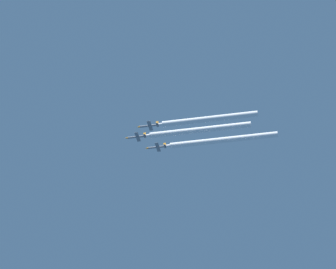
# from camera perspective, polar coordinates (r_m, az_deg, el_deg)

# --- Properties ---
(jet_lead) EXTENTS (7.96, 11.60, 2.79)m
(jet_lead) POSITION_cam_1_polar(r_m,az_deg,el_deg) (345.07, -2.78, -0.21)
(jet_lead) COLOR slate
(jet_left_wingman) EXTENTS (7.96, 11.60, 2.79)m
(jet_left_wingman) POSITION_cam_1_polar(r_m,az_deg,el_deg) (335.15, -1.71, 0.76)
(jet_left_wingman) COLOR slate
(jet_right_wingman) EXTENTS (7.96, 11.60, 2.79)m
(jet_right_wingman) POSITION_cam_1_polar(r_m,az_deg,el_deg) (349.29, -1.02, -1.11)
(jet_right_wingman) COLOR slate
(smoke_trail_lead) EXTENTS (2.97, 54.86, 2.97)m
(smoke_trail_lead) POSITION_cam_1_polar(r_m,az_deg,el_deg) (340.40, 2.61, 0.38)
(smoke_trail_lead) COLOR white
(smoke_trail_left_wingman) EXTENTS (2.97, 50.23, 2.97)m
(smoke_trail_left_wingman) POSITION_cam_1_polar(r_m,az_deg,el_deg) (331.36, 3.45, 1.33)
(smoke_trail_left_wingman) COLOR white
(smoke_trail_right_wingman) EXTENTS (2.97, 58.71, 2.97)m
(smoke_trail_right_wingman) POSITION_cam_1_polar(r_m,az_deg,el_deg) (345.42, 4.63, -0.50)
(smoke_trail_right_wingman) COLOR white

